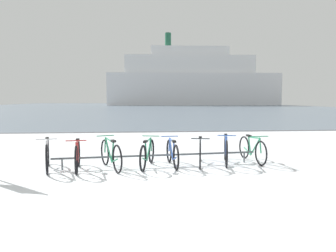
{
  "coord_description": "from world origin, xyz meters",
  "views": [
    {
      "loc": [
        -0.67,
        -6.57,
        1.74
      ],
      "look_at": [
        0.35,
        4.83,
        0.75
      ],
      "focal_mm": 33.99,
      "sensor_mm": 36.0,
      "label": 1
    }
  ],
  "objects_px": {
    "bicycle_5": "(200,152)",
    "bicycle_6": "(226,150)",
    "bicycle_4": "(172,153)",
    "bicycle_1": "(78,156)",
    "bicycle_2": "(111,155)",
    "bicycle_7": "(252,149)",
    "bicycle_3": "(147,154)",
    "ferry_ship": "(192,81)",
    "bicycle_0": "(47,155)"
  },
  "relations": [
    {
      "from": "bicycle_5",
      "to": "bicycle_6",
      "type": "distance_m",
      "value": 0.72
    },
    {
      "from": "bicycle_3",
      "to": "bicycle_6",
      "type": "relative_size",
      "value": 0.98
    },
    {
      "from": "bicycle_5",
      "to": "ferry_ship",
      "type": "xyz_separation_m",
      "value": [
        12.59,
        77.71,
        6.11
      ]
    },
    {
      "from": "bicycle_2",
      "to": "bicycle_7",
      "type": "xyz_separation_m",
      "value": [
        3.8,
        0.55,
        -0.01
      ]
    },
    {
      "from": "bicycle_5",
      "to": "bicycle_4",
      "type": "bearing_deg",
      "value": -172.53
    },
    {
      "from": "bicycle_7",
      "to": "bicycle_5",
      "type": "bearing_deg",
      "value": -170.79
    },
    {
      "from": "bicycle_0",
      "to": "bicycle_4",
      "type": "height_order",
      "value": "bicycle_0"
    },
    {
      "from": "bicycle_4",
      "to": "bicycle_6",
      "type": "xyz_separation_m",
      "value": [
        1.46,
        0.18,
        0.04
      ]
    },
    {
      "from": "bicycle_6",
      "to": "bicycle_4",
      "type": "bearing_deg",
      "value": -173.07
    },
    {
      "from": "bicycle_2",
      "to": "bicycle_7",
      "type": "distance_m",
      "value": 3.84
    },
    {
      "from": "bicycle_0",
      "to": "bicycle_6",
      "type": "height_order",
      "value": "same"
    },
    {
      "from": "bicycle_2",
      "to": "bicycle_3",
      "type": "relative_size",
      "value": 0.97
    },
    {
      "from": "bicycle_3",
      "to": "bicycle_4",
      "type": "distance_m",
      "value": 0.64
    },
    {
      "from": "bicycle_2",
      "to": "bicycle_6",
      "type": "xyz_separation_m",
      "value": [
        3.01,
        0.38,
        0.01
      ]
    },
    {
      "from": "bicycle_0",
      "to": "bicycle_2",
      "type": "distance_m",
      "value": 1.53
    },
    {
      "from": "bicycle_7",
      "to": "ferry_ship",
      "type": "bearing_deg",
      "value": 81.85
    },
    {
      "from": "bicycle_1",
      "to": "bicycle_3",
      "type": "xyz_separation_m",
      "value": [
        1.7,
        0.25,
        -0.02
      ]
    },
    {
      "from": "bicycle_1",
      "to": "bicycle_4",
      "type": "xyz_separation_m",
      "value": [
        2.34,
        0.3,
        -0.02
      ]
    },
    {
      "from": "bicycle_6",
      "to": "bicycle_7",
      "type": "bearing_deg",
      "value": 11.76
    },
    {
      "from": "bicycle_0",
      "to": "bicycle_5",
      "type": "distance_m",
      "value": 3.84
    },
    {
      "from": "bicycle_1",
      "to": "bicycle_3",
      "type": "relative_size",
      "value": 0.98
    },
    {
      "from": "bicycle_0",
      "to": "bicycle_5",
      "type": "xyz_separation_m",
      "value": [
        3.83,
        0.27,
        -0.02
      ]
    },
    {
      "from": "bicycle_4",
      "to": "bicycle_6",
      "type": "bearing_deg",
      "value": 6.93
    },
    {
      "from": "bicycle_2",
      "to": "bicycle_6",
      "type": "distance_m",
      "value": 3.04
    },
    {
      "from": "bicycle_2",
      "to": "bicycle_3",
      "type": "bearing_deg",
      "value": 9.88
    },
    {
      "from": "bicycle_4",
      "to": "bicycle_5",
      "type": "distance_m",
      "value": 0.75
    },
    {
      "from": "bicycle_2",
      "to": "bicycle_5",
      "type": "height_order",
      "value": "bicycle_2"
    },
    {
      "from": "bicycle_1",
      "to": "bicycle_6",
      "type": "bearing_deg",
      "value": 7.13
    },
    {
      "from": "bicycle_3",
      "to": "bicycle_2",
      "type": "bearing_deg",
      "value": -170.12
    },
    {
      "from": "bicycle_3",
      "to": "bicycle_5",
      "type": "xyz_separation_m",
      "value": [
        1.39,
        0.15,
        0.01
      ]
    },
    {
      "from": "bicycle_4",
      "to": "bicycle_1",
      "type": "bearing_deg",
      "value": -172.75
    },
    {
      "from": "bicycle_2",
      "to": "bicycle_4",
      "type": "xyz_separation_m",
      "value": [
        1.55,
        0.21,
        -0.03
      ]
    },
    {
      "from": "bicycle_2",
      "to": "bicycle_6",
      "type": "relative_size",
      "value": 0.94
    },
    {
      "from": "bicycle_3",
      "to": "bicycle_5",
      "type": "relative_size",
      "value": 0.97
    },
    {
      "from": "bicycle_0",
      "to": "ferry_ship",
      "type": "height_order",
      "value": "ferry_ship"
    },
    {
      "from": "bicycle_0",
      "to": "bicycle_7",
      "type": "xyz_separation_m",
      "value": [
        5.33,
        0.51,
        -0.02
      ]
    },
    {
      "from": "bicycle_4",
      "to": "bicycle_7",
      "type": "bearing_deg",
      "value": 8.63
    },
    {
      "from": "bicycle_1",
      "to": "bicycle_5",
      "type": "distance_m",
      "value": 3.11
    },
    {
      "from": "bicycle_1",
      "to": "ferry_ship",
      "type": "xyz_separation_m",
      "value": [
        15.67,
        78.1,
        6.1
      ]
    },
    {
      "from": "bicycle_0",
      "to": "bicycle_2",
      "type": "height_order",
      "value": "bicycle_0"
    },
    {
      "from": "bicycle_5",
      "to": "bicycle_1",
      "type": "bearing_deg",
      "value": -172.7
    },
    {
      "from": "bicycle_6",
      "to": "bicycle_7",
      "type": "distance_m",
      "value": 0.8
    },
    {
      "from": "bicycle_1",
      "to": "bicycle_6",
      "type": "xyz_separation_m",
      "value": [
        3.8,
        0.47,
        0.01
      ]
    },
    {
      "from": "bicycle_5",
      "to": "bicycle_6",
      "type": "xyz_separation_m",
      "value": [
        0.71,
        0.08,
        0.02
      ]
    },
    {
      "from": "bicycle_7",
      "to": "ferry_ship",
      "type": "height_order",
      "value": "ferry_ship"
    },
    {
      "from": "bicycle_1",
      "to": "bicycle_7",
      "type": "height_order",
      "value": "bicycle_1"
    },
    {
      "from": "bicycle_3",
      "to": "bicycle_7",
      "type": "height_order",
      "value": "bicycle_7"
    },
    {
      "from": "bicycle_1",
      "to": "ferry_ship",
      "type": "bearing_deg",
      "value": 78.65
    },
    {
      "from": "bicycle_4",
      "to": "bicycle_5",
      "type": "relative_size",
      "value": 0.93
    },
    {
      "from": "bicycle_5",
      "to": "bicycle_6",
      "type": "bearing_deg",
      "value": 6.37
    }
  ]
}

